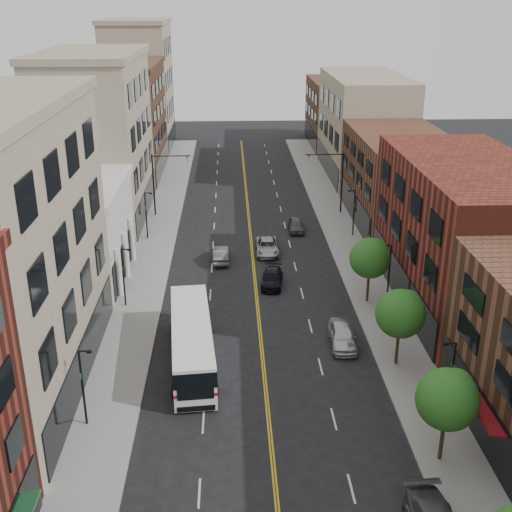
{
  "coord_description": "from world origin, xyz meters",
  "views": [
    {
      "loc": [
        -2.15,
        -24.43,
        24.05
      ],
      "look_at": [
        -0.17,
        22.49,
        5.0
      ],
      "focal_mm": 45.0,
      "sensor_mm": 36.0,
      "label": 1
    }
  ],
  "objects": [
    {
      "name": "car_lane_a",
      "position": [
        1.5,
        27.81,
        0.64
      ],
      "size": [
        2.36,
        4.63,
        1.29
      ],
      "primitive_type": "imported",
      "rotation": [
        0.0,
        0.0,
        -0.13
      ],
      "color": "black",
      "rests_on": "ground"
    },
    {
      "name": "car_parked_far",
      "position": [
        6.0,
        16.95,
        0.79
      ],
      "size": [
        2.03,
        4.69,
        1.58
      ],
      "primitive_type": "imported",
      "rotation": [
        0.0,
        0.0,
        -0.04
      ],
      "color": "silver",
      "rests_on": "ground"
    },
    {
      "name": "lamp_r_1",
      "position": [
        10.95,
        8.0,
        2.97
      ],
      "size": [
        0.81,
        0.55,
        5.05
      ],
      "color": "black",
      "rests_on": "sidewalk_right"
    },
    {
      "name": "bldg_r_far_b",
      "position": [
        17.0,
        66.0,
        7.0
      ],
      "size": [
        10.0,
        22.0,
        14.0
      ],
      "primitive_type": "cube",
      "color": "gray",
      "rests_on": "ground"
    },
    {
      "name": "city_bus",
      "position": [
        -4.98,
        14.93,
        1.85
      ],
      "size": [
        3.8,
        12.58,
        3.19
      ],
      "rotation": [
        0.0,
        0.0,
        0.09
      ],
      "color": "white",
      "rests_on": "ground"
    },
    {
      "name": "car_lane_b",
      "position": [
        1.5,
        35.59,
        0.69
      ],
      "size": [
        2.33,
        4.98,
        1.38
      ],
      "primitive_type": "imported",
      "rotation": [
        0.0,
        0.0,
        -0.01
      ],
      "color": "#A3A6AA",
      "rests_on": "ground"
    },
    {
      "name": "lamp_r_3",
      "position": [
        10.95,
        40.0,
        2.97
      ],
      "size": [
        0.81,
        0.55,
        5.05
      ],
      "color": "black",
      "rests_on": "sidewalk_right"
    },
    {
      "name": "lamp_l_1",
      "position": [
        -10.95,
        8.0,
        2.97
      ],
      "size": [
        0.81,
        0.55,
        5.05
      ],
      "color": "black",
      "rests_on": "sidewalk_left"
    },
    {
      "name": "car_lane_behind",
      "position": [
        -3.15,
        33.64,
        0.71
      ],
      "size": [
        1.56,
        4.33,
        1.42
      ],
      "primitive_type": "imported",
      "rotation": [
        0.0,
        0.0,
        3.16
      ],
      "color": "#49494E",
      "rests_on": "ground"
    },
    {
      "name": "bldg_r_far_a",
      "position": [
        17.0,
        45.0,
        5.0
      ],
      "size": [
        10.0,
        20.0,
        10.0
      ],
      "primitive_type": "cube",
      "color": "brown",
      "rests_on": "ground"
    },
    {
      "name": "signal_mast_left",
      "position": [
        -10.27,
        48.0,
        4.65
      ],
      "size": [
        4.49,
        0.18,
        7.2
      ],
      "color": "black",
      "rests_on": "sidewalk_left"
    },
    {
      "name": "bldg_r_mid",
      "position": [
        17.0,
        24.0,
        6.0
      ],
      "size": [
        10.0,
        22.0,
        12.0
      ],
      "primitive_type": "cube",
      "color": "#572017",
      "rests_on": "ground"
    },
    {
      "name": "bldg_l_far_c",
      "position": [
        -17.0,
        86.0,
        10.0
      ],
      "size": [
        10.0,
        16.0,
        20.0
      ],
      "primitive_type": "cube",
      "color": "gray",
      "rests_on": "ground"
    },
    {
      "name": "lamp_l_2",
      "position": [
        -10.95,
        24.0,
        2.97
      ],
      "size": [
        0.81,
        0.55,
        5.05
      ],
      "color": "black",
      "rests_on": "sidewalk_left"
    },
    {
      "name": "signal_mast_right",
      "position": [
        10.27,
        48.0,
        4.65
      ],
      "size": [
        4.49,
        0.18,
        7.2
      ],
      "color": "black",
      "rests_on": "sidewalk_right"
    },
    {
      "name": "sidewalk_left",
      "position": [
        -10.0,
        35.0,
        0.07
      ],
      "size": [
        4.0,
        110.0,
        0.15
      ],
      "primitive_type": "cube",
      "color": "gray",
      "rests_on": "ground"
    },
    {
      "name": "sidewalk_right",
      "position": [
        10.0,
        35.0,
        0.07
      ],
      "size": [
        4.0,
        110.0,
        0.15
      ],
      "primitive_type": "cube",
      "color": "gray",
      "rests_on": "ground"
    },
    {
      "name": "lamp_l_3",
      "position": [
        -10.95,
        40.0,
        2.97
      ],
      "size": [
        0.81,
        0.55,
        5.05
      ],
      "color": "black",
      "rests_on": "sidewalk_left"
    },
    {
      "name": "tree_r_2",
      "position": [
        9.39,
        14.07,
        4.13
      ],
      "size": [
        3.4,
        3.4,
        5.59
      ],
      "color": "black",
      "rests_on": "sidewalk_right"
    },
    {
      "name": "bldg_r_far_c",
      "position": [
        17.0,
        86.0,
        5.5
      ],
      "size": [
        10.0,
        18.0,
        11.0
      ],
      "primitive_type": "cube",
      "color": "brown",
      "rests_on": "ground"
    },
    {
      "name": "car_lane_c",
      "position": [
        5.06,
        42.0,
        0.69
      ],
      "size": [
        1.68,
        4.06,
        1.38
      ],
      "primitive_type": "imported",
      "rotation": [
        0.0,
        0.0,
        -0.01
      ],
      "color": "#49484D",
      "rests_on": "ground"
    },
    {
      "name": "tree_r_3",
      "position": [
        9.39,
        24.07,
        4.13
      ],
      "size": [
        3.4,
        3.4,
        5.59
      ],
      "color": "black",
      "rests_on": "sidewalk_right"
    },
    {
      "name": "tree_r_1",
      "position": [
        9.39,
        4.07,
        4.13
      ],
      "size": [
        3.4,
        3.4,
        5.59
      ],
      "color": "black",
      "rests_on": "sidewalk_right"
    },
    {
      "name": "bldg_l_far_b",
      "position": [
        -17.0,
        68.0,
        7.5
      ],
      "size": [
        10.0,
        20.0,
        15.0
      ],
      "primitive_type": "cube",
      "color": "brown",
      "rests_on": "ground"
    },
    {
      "name": "lamp_r_2",
      "position": [
        10.95,
        24.0,
        2.97
      ],
      "size": [
        0.81,
        0.55,
        5.05
      ],
      "color": "black",
      "rests_on": "sidewalk_right"
    },
    {
      "name": "bldg_l_far_a",
      "position": [
        -17.0,
        48.0,
        9.0
      ],
      "size": [
        10.0,
        20.0,
        18.0
      ],
      "primitive_type": "cube",
      "color": "gray",
      "rests_on": "ground"
    },
    {
      "name": "bldg_l_white",
      "position": [
        -17.0,
        31.0,
        4.0
      ],
      "size": [
        10.0,
        14.0,
        8.0
      ],
      "primitive_type": "cube",
      "color": "silver",
      "rests_on": "ground"
    }
  ]
}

